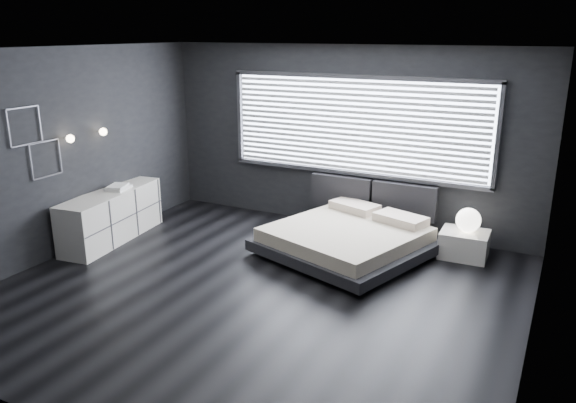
% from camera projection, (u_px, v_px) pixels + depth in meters
% --- Properties ---
extents(room, '(6.04, 6.00, 2.80)m').
position_uv_depth(room, '(254.00, 179.00, 6.29)').
color(room, black).
rests_on(room, ground).
extents(window, '(4.14, 0.09, 1.52)m').
position_uv_depth(window, '(356.00, 126.00, 8.44)').
color(window, white).
rests_on(window, ground).
extents(headboard, '(1.96, 0.16, 0.52)m').
position_uv_depth(headboard, '(372.00, 196.00, 8.55)').
color(headboard, black).
rests_on(headboard, ground).
extents(sconce_near, '(0.18, 0.11, 0.11)m').
position_uv_depth(sconce_near, '(70.00, 139.00, 7.53)').
color(sconce_near, silver).
rests_on(sconce_near, ground).
extents(sconce_far, '(0.18, 0.11, 0.11)m').
position_uv_depth(sconce_far, '(103.00, 132.00, 8.04)').
color(sconce_far, silver).
rests_on(sconce_far, ground).
extents(wall_art_upper, '(0.01, 0.48, 0.48)m').
position_uv_depth(wall_art_upper, '(25.00, 126.00, 6.99)').
color(wall_art_upper, '#47474C').
rests_on(wall_art_upper, ground).
extents(wall_art_lower, '(0.01, 0.48, 0.48)m').
position_uv_depth(wall_art_lower, '(46.00, 159.00, 7.34)').
color(wall_art_lower, '#47474C').
rests_on(wall_art_lower, ground).
extents(bed, '(2.50, 2.44, 0.52)m').
position_uv_depth(bed, '(347.00, 238.00, 7.75)').
color(bed, black).
rests_on(bed, ground).
extents(nightstand, '(0.65, 0.54, 0.37)m').
position_uv_depth(nightstand, '(464.00, 244.00, 7.69)').
color(nightstand, silver).
rests_on(nightstand, ground).
extents(orb_lamp, '(0.33, 0.33, 0.33)m').
position_uv_depth(orb_lamp, '(468.00, 220.00, 7.59)').
color(orb_lamp, white).
rests_on(orb_lamp, nightstand).
extents(dresser, '(0.75, 1.90, 0.74)m').
position_uv_depth(dresser, '(112.00, 216.00, 8.28)').
color(dresser, silver).
rests_on(dresser, ground).
extents(book_stack, '(0.34, 0.41, 0.07)m').
position_uv_depth(book_stack, '(118.00, 187.00, 8.28)').
color(book_stack, white).
rests_on(book_stack, dresser).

